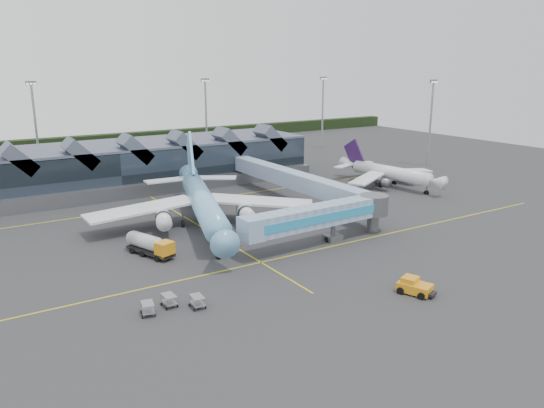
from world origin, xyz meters
TOP-DOWN VIEW (x-y plane):
  - ground at (0.00, 0.00)m, footprint 260.00×260.00m
  - taxi_stripes at (0.00, 10.00)m, footprint 120.00×60.00m
  - tree_line_far at (0.00, 110.00)m, footprint 260.00×4.00m
  - terminal at (-5.07, 47.35)m, footprint 90.00×22.25m
  - light_masts at (21.00, 62.80)m, footprint 132.40×42.56m
  - main_airliner at (0.70, 12.15)m, footprint 36.82×43.36m
  - regional_jet at (48.29, 17.67)m, footprint 25.69×28.18m
  - jet_bridge at (12.98, -6.00)m, footprint 26.86×4.78m
  - fuel_truck at (-11.91, 2.94)m, footprint 4.89×8.62m
  - pushback_tug at (10.16, -26.31)m, footprint 3.80×4.74m
  - baggage_carts at (-15.73, -15.09)m, footprint 6.86×3.97m

SIDE VIEW (x-z plane):
  - ground at x=0.00m, z-range 0.00..0.00m
  - taxi_stripes at x=0.00m, z-range 0.00..0.01m
  - baggage_carts at x=-15.73m, z-range 0.08..1.45m
  - pushback_tug at x=10.16m, z-range -0.10..1.81m
  - fuel_truck at x=-11.91m, z-range 0.18..3.11m
  - tree_line_far at x=0.00m, z-range 0.00..4.00m
  - regional_jet at x=48.29m, z-range -1.77..7.90m
  - main_airliner at x=0.70m, z-range -2.94..11.32m
  - jet_bridge at x=12.98m, z-range 1.20..7.36m
  - terminal at x=-5.07m, z-range -1.38..11.14m
  - light_masts at x=21.00m, z-range 1.26..23.71m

